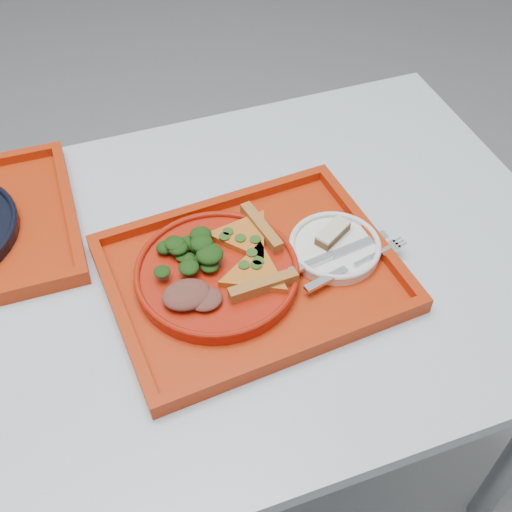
% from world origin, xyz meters
% --- Properties ---
extents(ground, '(10.00, 10.00, 0.00)m').
position_xyz_m(ground, '(0.00, 0.00, 0.00)').
color(ground, gray).
rests_on(ground, ground).
extents(table, '(1.60, 0.80, 0.75)m').
position_xyz_m(table, '(0.00, 0.00, 0.68)').
color(table, '#B3BCC8').
rests_on(table, ground).
extents(tray_main, '(0.48, 0.38, 0.01)m').
position_xyz_m(tray_main, '(0.25, -0.05, 0.76)').
color(tray_main, '#AA2708').
rests_on(tray_main, table).
extents(dinner_plate, '(0.26, 0.26, 0.02)m').
position_xyz_m(dinner_plate, '(0.19, -0.04, 0.77)').
color(dinner_plate, '#A61B0B').
rests_on(dinner_plate, tray_main).
extents(side_plate, '(0.15, 0.15, 0.01)m').
position_xyz_m(side_plate, '(0.39, -0.05, 0.77)').
color(side_plate, white).
rests_on(side_plate, tray_main).
extents(pizza_slice_a, '(0.11, 0.13, 0.02)m').
position_xyz_m(pizza_slice_a, '(0.25, -0.06, 0.79)').
color(pizza_slice_a, orange).
rests_on(pizza_slice_a, dinner_plate).
extents(pizza_slice_b, '(0.15, 0.13, 0.02)m').
position_xyz_m(pizza_slice_b, '(0.26, 0.02, 0.79)').
color(pizza_slice_b, orange).
rests_on(pizza_slice_b, dinner_plate).
extents(salad_heap, '(0.10, 0.09, 0.05)m').
position_xyz_m(salad_heap, '(0.15, 0.00, 0.80)').
color(salad_heap, black).
rests_on(salad_heap, dinner_plate).
extents(meat_portion, '(0.08, 0.06, 0.02)m').
position_xyz_m(meat_portion, '(0.13, -0.07, 0.79)').
color(meat_portion, brown).
rests_on(meat_portion, dinner_plate).
extents(dessert_bar, '(0.07, 0.06, 0.02)m').
position_xyz_m(dessert_bar, '(0.40, -0.03, 0.79)').
color(dessert_bar, '#452D17').
rests_on(dessert_bar, side_plate).
extents(knife, '(0.19, 0.04, 0.01)m').
position_xyz_m(knife, '(0.39, -0.06, 0.78)').
color(knife, silver).
rests_on(knife, side_plate).
extents(fork, '(0.19, 0.06, 0.01)m').
position_xyz_m(fork, '(0.40, -0.10, 0.78)').
color(fork, silver).
rests_on(fork, side_plate).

